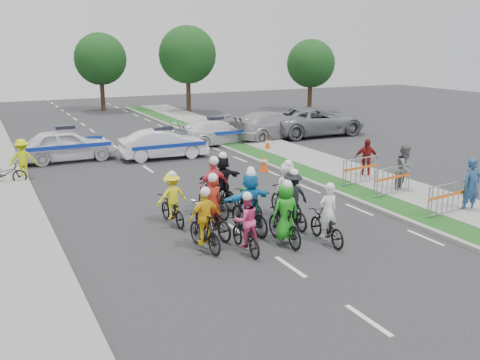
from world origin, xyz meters
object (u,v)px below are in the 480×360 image
rider_0 (327,223)px  rider_3 (205,226)px  marshal_hiviz (23,159)px  rider_7 (286,196)px  spectator_2 (366,159)px  barrier_2 (361,171)px  barrier_0 (448,200)px  spectator_0 (472,186)px  rider_4 (292,204)px  civilian_suv (316,121)px  rider_2 (246,229)px  rider_10 (172,203)px  rider_1 (285,219)px  spectator_1 (405,169)px  tree_2 (311,64)px  tree_4 (100,59)px  rider_6 (212,215)px  civilian_sedan (272,125)px  rider_11 (222,184)px  police_car_2 (216,132)px  rider_9 (213,194)px  rider_5 (250,206)px  rider_8 (249,198)px  cone_0 (264,163)px  cone_1 (268,144)px  tree_1 (188,55)px  police_car_1 (164,144)px  police_car_0 (66,145)px  barrier_1 (392,182)px  parked_bike (5,174)px

rider_0 → rider_3: rider_3 is taller
marshal_hiviz → rider_7: bearing=132.1°
spectator_2 → barrier_2: 1.21m
barrier_0 → marshal_hiviz: bearing=135.6°
spectator_0 → spectator_2: (-0.07, 5.22, -0.09)m
rider_4 → civilian_suv: 16.94m
spectator_2 → marshal_hiviz: (-12.69, 6.41, -0.01)m
rider_2 → rider_10: rider_10 is taller
rider_4 → rider_0: bearing=97.7°
rider_1 → rider_4: size_ratio=1.02×
spectator_1 → spectator_2: bearing=64.2°
tree_2 → tree_4: tree_4 is taller
barrier_0 → tree_4: (-3.70, 32.83, 3.63)m
rider_6 → civilian_sedan: 16.50m
marshal_hiviz → rider_1: bearing=122.5°
rider_10 → rider_11: 2.28m
rider_2 → police_car_2: (5.73, 14.76, 0.05)m
spectator_2 → barrier_0: 5.24m
tree_4 → rider_3: bearing=-98.0°
rider_3 → spectator_2: (9.07, 4.30, 0.14)m
rider_9 → police_car_2: 12.74m
rider_5 → rider_8: size_ratio=1.17×
rider_2 → cone_0: (5.02, 7.97, -0.30)m
civilian_sedan → cone_1: 3.61m
rider_9 → police_car_2: (5.27, 11.59, -0.08)m
marshal_hiviz → tree_2: (23.10, 13.27, 3.00)m
tree_1 → spectator_1: bearing=-93.4°
police_car_1 → tree_2: size_ratio=0.73×
rider_11 → rider_5: bearing=77.4°
rider_0 → rider_9: (-1.89, 3.58, 0.18)m
tree_2 → cone_0: bearing=-129.1°
police_car_0 → rider_0: bearing=-161.1°
rider_2 → civilian_sedan: (9.40, 14.85, 0.16)m
rider_5 → cone_1: 12.52m
rider_10 → barrier_2: bearing=-176.1°
tree_2 → rider_5: bearing=-127.3°
rider_1 → cone_0: rider_1 is taller
barrier_1 → cone_1: size_ratio=2.86×
marshal_hiviz → barrier_1: 14.83m
police_car_2 → tree_4: size_ratio=0.75×
rider_8 → tree_4: 30.26m
rider_9 → police_car_0: size_ratio=0.45×
police_car_0 → police_car_2: (8.10, 0.74, -0.08)m
rider_7 → spectator_0: 6.17m
civilian_suv → spectator_1: 12.96m
cone_0 → spectator_0: bearing=-68.9°
rider_4 → rider_10: 3.70m
spectator_1 → tree_2: tree_2 is taller
parked_bike → tree_4: bearing=-9.1°
cone_0 → tree_2: tree_2 is taller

